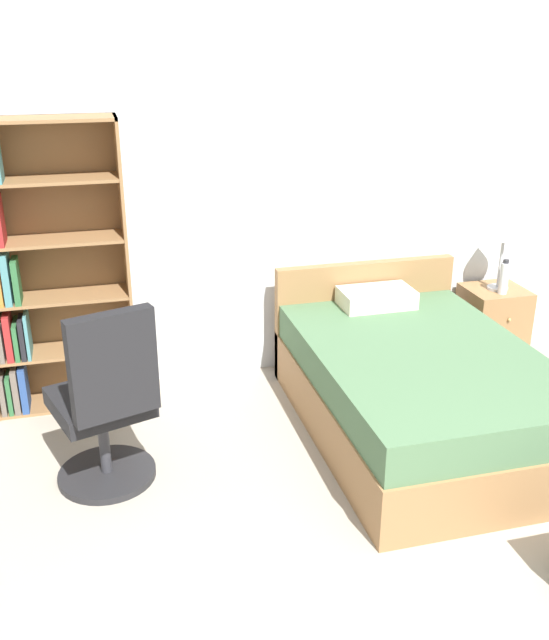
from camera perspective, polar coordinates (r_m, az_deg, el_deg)
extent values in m
cube|color=silver|center=(4.98, 0.33, 10.08)|extent=(9.00, 0.06, 2.60)
cube|color=olive|center=(4.71, -11.72, 4.32)|extent=(0.02, 0.32, 1.87)
cube|color=brown|center=(4.85, -17.10, 4.34)|extent=(0.91, 0.01, 1.87)
cube|color=olive|center=(5.06, -15.97, -6.19)|extent=(0.87, 0.30, 0.02)
cube|color=#665B51|center=(4.98, -20.87, -5.48)|extent=(0.03, 0.18, 0.26)
cube|color=#2D6638|center=(4.98, -20.39, -5.45)|extent=(0.03, 0.18, 0.26)
cube|color=#665B51|center=(4.98, -19.95, -5.11)|extent=(0.04, 0.21, 0.30)
cube|color=navy|center=(4.97, -19.39, -5.03)|extent=(0.04, 0.20, 0.31)
cube|color=olive|center=(4.90, -16.43, -2.33)|extent=(0.87, 0.30, 0.02)
cube|color=#665B51|center=(4.86, -20.98, -1.43)|extent=(0.03, 0.24, 0.25)
cube|color=maroon|center=(4.82, -20.48, -1.18)|extent=(0.04, 0.19, 0.30)
cube|color=#2D6638|center=(4.84, -19.92, -1.42)|extent=(0.03, 0.23, 0.24)
cube|color=black|center=(4.81, -19.50, -1.32)|extent=(0.03, 0.18, 0.27)
cube|color=teal|center=(4.82, -19.12, -1.01)|extent=(0.02, 0.23, 0.30)
cube|color=olive|center=(4.76, -16.91, 1.78)|extent=(0.87, 0.30, 0.02)
cube|color=orange|center=(4.73, -21.01, 2.65)|extent=(0.02, 0.25, 0.22)
cube|color=teal|center=(4.69, -20.62, 3.22)|extent=(0.04, 0.21, 0.32)
cube|color=#2D6638|center=(4.68, -19.94, 2.98)|extent=(0.04, 0.18, 0.28)
cube|color=olive|center=(4.65, -17.41, 6.10)|extent=(0.87, 0.30, 0.02)
cube|color=olive|center=(4.57, -17.95, 10.61)|extent=(0.87, 0.30, 0.02)
cube|color=olive|center=(4.52, -18.49, 15.00)|extent=(0.91, 0.32, 0.02)
cube|color=olive|center=(4.53, 11.41, -6.87)|extent=(1.32, 1.98, 0.35)
cube|color=#4C704C|center=(4.40, 11.69, -3.59)|extent=(1.29, 1.94, 0.23)
cube|color=olive|center=(5.21, 7.15, 0.27)|extent=(1.32, 0.08, 0.83)
cube|color=silver|center=(4.95, 8.16, 1.78)|extent=(0.50, 0.30, 0.12)
cylinder|color=#232326|center=(4.22, -13.23, -11.87)|extent=(0.54, 0.54, 0.04)
cylinder|color=#333338|center=(4.11, -13.49, -9.38)|extent=(0.06, 0.06, 0.39)
cube|color=black|center=(3.99, -13.80, -6.37)|extent=(0.60, 0.60, 0.10)
cube|color=black|center=(3.60, -12.77, -3.61)|extent=(0.44, 0.21, 0.56)
cube|color=olive|center=(5.66, 17.01, -0.23)|extent=(0.43, 0.41, 0.55)
sphere|color=tan|center=(5.46, 18.28, 0.01)|extent=(0.02, 0.02, 0.02)
cylinder|color=#B2B2B7|center=(5.56, 17.41, 2.48)|extent=(0.15, 0.15, 0.02)
cylinder|color=#B2B2B7|center=(5.50, 17.63, 4.37)|extent=(0.02, 0.02, 0.37)
cone|color=white|center=(5.43, 17.97, 7.13)|extent=(0.21, 0.21, 0.18)
cylinder|color=silver|center=(5.44, 17.88, 3.19)|extent=(0.06, 0.06, 0.23)
cylinder|color=#2D2D33|center=(5.41, 18.04, 4.48)|extent=(0.04, 0.04, 0.03)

